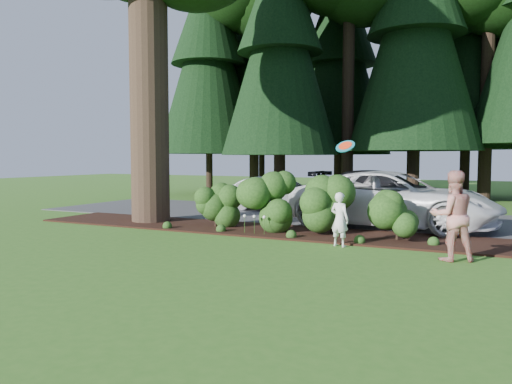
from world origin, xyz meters
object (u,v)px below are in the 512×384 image
car_silver_wagon (277,193)px  frisbee (345,146)px  car_dark_suv (382,191)px  car_white_suv (394,199)px  adult (453,216)px  child (340,219)px

car_silver_wagon → frisbee: frisbee is taller
car_dark_suv → frisbee: bearing=-172.6°
car_white_suv → frisbee: size_ratio=12.16×
car_dark_suv → frisbee: frisbee is taller
car_dark_suv → adult: (3.27, -8.57, 0.11)m
car_dark_suv → frisbee: (0.75, -7.76, 1.58)m
car_white_suv → frisbee: 3.77m
car_silver_wagon → car_white_suv: bearing=-121.9°
car_white_suv → car_silver_wagon: bearing=65.5°
adult → frisbee: size_ratio=3.74×
car_silver_wagon → child: bearing=-147.8°
car_silver_wagon → car_dark_suv: (3.79, 1.50, 0.12)m
frisbee → car_white_suv: bearing=81.1°
car_white_suv → adult: bearing=-149.8°
car_silver_wagon → frisbee: (4.54, -6.26, 1.70)m
car_white_suv → adult: size_ratio=3.26×
car_dark_suv → child: (0.70, -8.00, -0.17)m
child → frisbee: 1.77m
car_silver_wagon → frisbee: 7.92m
car_dark_suv → child: car_dark_suv is taller
car_dark_suv → car_white_suv: bearing=-161.7°
child → adult: bearing=-176.5°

